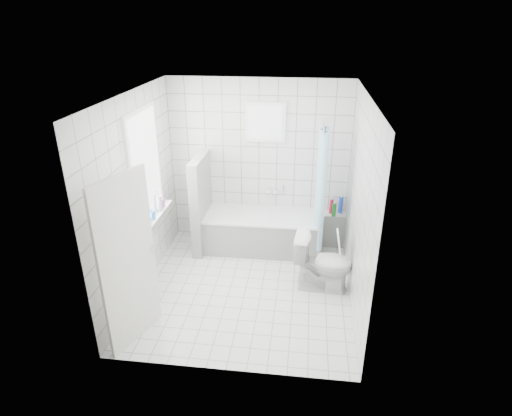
# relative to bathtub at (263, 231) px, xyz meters

# --- Properties ---
(ground) EXTENTS (3.00, 3.00, 0.00)m
(ground) POSITION_rel_bathtub_xyz_m (-0.11, -1.12, -0.29)
(ground) COLOR white
(ground) RESTS_ON ground
(ceiling) EXTENTS (3.00, 3.00, 0.00)m
(ceiling) POSITION_rel_bathtub_xyz_m (-0.11, -1.12, 2.31)
(ceiling) COLOR white
(ceiling) RESTS_ON ground
(wall_back) EXTENTS (2.80, 0.02, 2.60)m
(wall_back) POSITION_rel_bathtub_xyz_m (-0.11, 0.38, 1.01)
(wall_back) COLOR white
(wall_back) RESTS_ON ground
(wall_front) EXTENTS (2.80, 0.02, 2.60)m
(wall_front) POSITION_rel_bathtub_xyz_m (-0.11, -2.62, 1.01)
(wall_front) COLOR white
(wall_front) RESTS_ON ground
(wall_left) EXTENTS (0.02, 3.00, 2.60)m
(wall_left) POSITION_rel_bathtub_xyz_m (-1.51, -1.12, 1.01)
(wall_left) COLOR white
(wall_left) RESTS_ON ground
(wall_right) EXTENTS (0.02, 3.00, 2.60)m
(wall_right) POSITION_rel_bathtub_xyz_m (1.29, -1.12, 1.01)
(wall_right) COLOR white
(wall_right) RESTS_ON ground
(window_left) EXTENTS (0.01, 0.90, 1.40)m
(window_left) POSITION_rel_bathtub_xyz_m (-1.47, -0.82, 1.31)
(window_left) COLOR white
(window_left) RESTS_ON wall_left
(window_back) EXTENTS (0.50, 0.01, 0.50)m
(window_back) POSITION_rel_bathtub_xyz_m (-0.01, 0.33, 1.66)
(window_back) COLOR white
(window_back) RESTS_ON wall_back
(window_sill) EXTENTS (0.18, 1.02, 0.08)m
(window_sill) POSITION_rel_bathtub_xyz_m (-1.42, -0.82, 0.57)
(window_sill) COLOR white
(window_sill) RESTS_ON wall_left
(door) EXTENTS (0.31, 0.76, 2.00)m
(door) POSITION_rel_bathtub_xyz_m (-1.22, -2.23, 0.71)
(door) COLOR silver
(door) RESTS_ON ground
(bathtub) EXTENTS (1.80, 0.77, 0.58)m
(bathtub) POSITION_rel_bathtub_xyz_m (0.00, 0.00, 0.00)
(bathtub) COLOR white
(bathtub) RESTS_ON ground
(partition_wall) EXTENTS (0.15, 0.85, 1.50)m
(partition_wall) POSITION_rel_bathtub_xyz_m (-0.96, -0.05, 0.46)
(partition_wall) COLOR white
(partition_wall) RESTS_ON ground
(tiled_ledge) EXTENTS (0.40, 0.24, 0.55)m
(tiled_ledge) POSITION_rel_bathtub_xyz_m (1.12, 0.25, -0.02)
(tiled_ledge) COLOR white
(tiled_ledge) RESTS_ON ground
(toilet) EXTENTS (0.81, 0.51, 0.79)m
(toilet) POSITION_rel_bathtub_xyz_m (0.92, -0.99, 0.10)
(toilet) COLOR white
(toilet) RESTS_ON ground
(curtain_rod) EXTENTS (0.02, 0.80, 0.02)m
(curtain_rod) POSITION_rel_bathtub_xyz_m (0.84, -0.02, 1.71)
(curtain_rod) COLOR silver
(curtain_rod) RESTS_ON wall_back
(shower_curtain) EXTENTS (0.14, 0.48, 1.78)m
(shower_curtain) POSITION_rel_bathtub_xyz_m (0.84, -0.16, 0.81)
(shower_curtain) COLOR #51BDED
(shower_curtain) RESTS_ON curtain_rod
(tub_faucet) EXTENTS (0.18, 0.06, 0.06)m
(tub_faucet) POSITION_rel_bathtub_xyz_m (0.10, 0.33, 0.56)
(tub_faucet) COLOR silver
(tub_faucet) RESTS_ON wall_back
(sill_bottles) EXTENTS (0.16, 0.71, 0.30)m
(sill_bottles) POSITION_rel_bathtub_xyz_m (-1.41, -0.86, 0.74)
(sill_bottles) COLOR silver
(sill_bottles) RESTS_ON window_sill
(ledge_bottles) EXTENTS (0.21, 0.19, 0.27)m
(ledge_bottles) POSITION_rel_bathtub_xyz_m (1.12, 0.25, 0.38)
(ledge_bottles) COLOR blue
(ledge_bottles) RESTS_ON tiled_ledge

